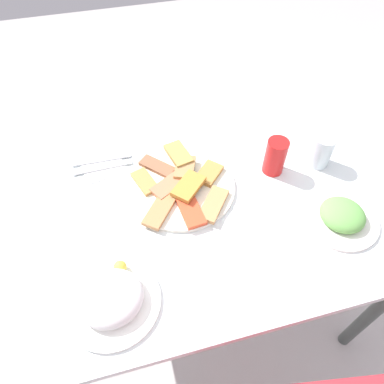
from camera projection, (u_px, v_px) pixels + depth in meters
ground_plane at (197, 298)px, 1.61m from camera, size 6.00×6.00×0.00m
dining_table at (199, 220)px, 1.12m from camera, size 1.22×0.78×0.70m
pide_platter at (181, 186)px, 1.09m from camera, size 0.33×0.33×0.04m
salad_plate_greens at (111, 298)px, 0.86m from camera, size 0.24×0.24×0.07m
salad_plate_rice at (342, 216)px, 1.01m from camera, size 0.22×0.22×0.06m
soda_can at (275, 156)px, 1.10m from camera, size 0.08×0.08×0.12m
drinking_glass at (321, 151)px, 1.13m from camera, size 0.07×0.07×0.11m
paper_napkin at (103, 165)px, 1.16m from camera, size 0.15×0.15×0.00m
fork at (102, 160)px, 1.17m from camera, size 0.19×0.02×0.00m
spoon at (103, 168)px, 1.15m from camera, size 0.19×0.02×0.00m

